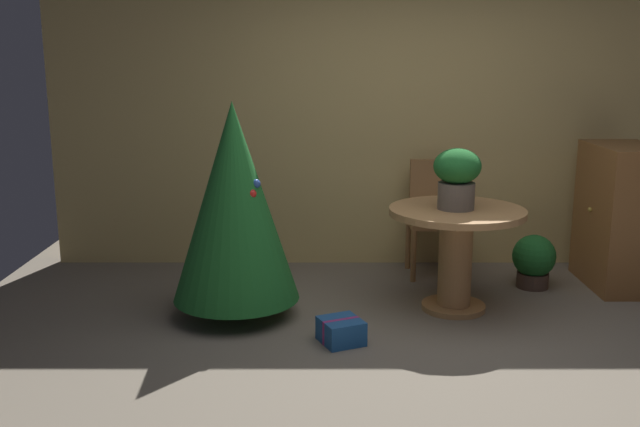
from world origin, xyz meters
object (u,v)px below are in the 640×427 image
wooden_chair_far (432,211)px  holiday_tree (231,202)px  potted_plant (530,260)px  wooden_cabinet (617,216)px  flower_vase (453,175)px  round_dining_table (452,241)px  gift_box_blue (338,331)px

wooden_chair_far → holiday_tree: size_ratio=0.63×
potted_plant → holiday_tree: bearing=-164.5°
potted_plant → wooden_cabinet: bearing=4.7°
flower_vase → wooden_chair_far: flower_vase is taller
round_dining_table → flower_vase: (-0.01, -0.01, 0.48)m
flower_vase → wooden_cabinet: flower_vase is taller
holiday_tree → gift_box_blue: holiday_tree is taller
flower_vase → wooden_chair_far: 1.03m
flower_vase → holiday_tree: 1.55m
wooden_cabinet → gift_box_blue: bearing=-152.2°
potted_plant → gift_box_blue: bearing=-144.2°
flower_vase → potted_plant: bearing=35.2°
gift_box_blue → round_dining_table: bearing=36.6°
round_dining_table → flower_vase: bearing=-136.0°
wooden_chair_far → flower_vase: bearing=-90.9°
gift_box_blue → flower_vase: bearing=36.4°
flower_vase → holiday_tree: (-1.54, -0.11, -0.17)m
flower_vase → potted_plant: (0.73, 0.52, -0.76)m
holiday_tree → potted_plant: 2.43m
wooden_chair_far → gift_box_blue: (-0.83, -1.53, -0.45)m
holiday_tree → wooden_cabinet: (2.95, 0.69, -0.26)m
round_dining_table → holiday_tree: 1.59m
flower_vase → gift_box_blue: 1.36m
holiday_tree → gift_box_blue: 1.14m
flower_vase → round_dining_table: bearing=44.0°
holiday_tree → potted_plant: size_ratio=3.55×
round_dining_table → wooden_chair_far: wooden_chair_far is taller
round_dining_table → flower_vase: 0.48m
wooden_cabinet → wooden_chair_far: bearing=165.8°
round_dining_table → wooden_chair_far: 0.91m
wooden_chair_far → wooden_cabinet: (1.40, -0.35, 0.03)m
flower_vase → wooden_cabinet: bearing=22.0°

